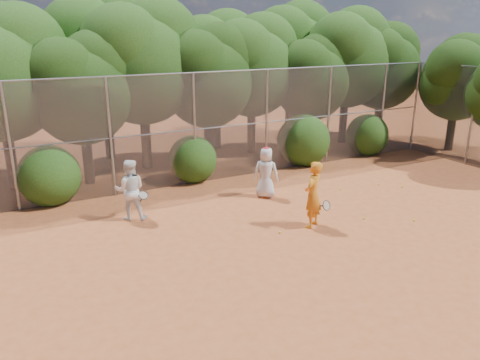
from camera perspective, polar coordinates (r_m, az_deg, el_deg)
ground at (r=13.04m, az=9.11°, el=-6.99°), size 80.00×80.00×0.00m
fence_back at (r=17.28m, az=-2.83°, el=6.61°), size 20.05×0.09×4.03m
fence_side at (r=21.49m, az=26.47°, el=7.01°), size 0.09×6.09×4.03m
tree_2 at (r=17.53m, az=-18.76°, el=10.94°), size 3.99×3.47×5.47m
tree_3 at (r=19.00m, az=-11.86°, el=14.43°), size 4.89×4.26×6.70m
tree_4 at (r=19.33m, az=-3.94°, el=12.92°), size 4.19×3.64×5.73m
tree_5 at (r=21.14m, az=1.54°, el=14.17°), size 4.51×3.92×6.17m
tree_6 at (r=21.69m, az=8.76°, el=12.54°), size 3.86×3.36×5.29m
tree_7 at (r=23.66m, az=13.04°, el=14.71°), size 4.77×4.14×6.53m
tree_8 at (r=24.80m, az=17.04°, el=13.45°), size 4.25×3.70×5.82m
tree_10 at (r=20.88m, az=-16.38°, el=15.03°), size 5.15×4.48×7.06m
tree_11 at (r=22.10m, az=-2.89°, el=14.63°), size 4.64×4.03×6.35m
tree_12 at (r=24.82m, az=6.31°, el=15.72°), size 5.02×4.37×6.88m
tree_13 at (r=23.68m, az=25.10°, el=11.54°), size 3.86×3.36×5.29m
bush_0 at (r=16.34m, az=-22.28°, el=0.79°), size 2.00×2.00×2.00m
bush_1 at (r=17.47m, az=-5.81°, el=2.79°), size 1.80×1.80×1.80m
bush_2 at (r=19.77m, az=7.76°, el=5.10°), size 2.20×2.20×2.20m
bush_3 at (r=21.98m, az=15.26°, el=5.53°), size 1.90×1.90×1.90m
player_yellow at (r=13.40m, az=8.88°, el=-1.79°), size 0.94×0.77×1.94m
player_teen at (r=15.68m, az=3.19°, el=0.95°), size 0.98×0.98×1.75m
player_white at (r=14.16m, az=-13.25°, el=-1.18°), size 1.08×0.96×1.84m
ball_0 at (r=14.54m, az=14.86°, el=-4.54°), size 0.07×0.07×0.07m
ball_1 at (r=16.92m, az=12.14°, el=-1.11°), size 0.07×0.07×0.07m
ball_2 at (r=14.84m, az=20.46°, el=-4.63°), size 0.07×0.07×0.07m
ball_3 at (r=17.78m, az=19.20°, el=-0.79°), size 0.07×0.07×0.07m
ball_4 at (r=13.17m, az=4.88°, el=-6.38°), size 0.07×0.07×0.07m
ball_5 at (r=17.82m, az=16.51°, el=-0.49°), size 0.07×0.07×0.07m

